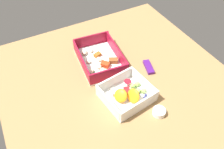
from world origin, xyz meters
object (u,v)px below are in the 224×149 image
(candy_bar, at_px, (149,67))
(paper_cup_liner, at_px, (159,112))
(pasta_container, at_px, (100,59))
(fruit_bowl, at_px, (127,94))

(candy_bar, relative_size, paper_cup_liner, 1.70)
(pasta_container, height_order, fruit_bowl, fruit_bowl)
(fruit_bowl, relative_size, paper_cup_liner, 4.10)
(paper_cup_liner, bearing_deg, fruit_bowl, -151.93)
(candy_bar, xyz_separation_m, paper_cup_liner, (0.18, -0.09, 0.00))
(fruit_bowl, distance_m, candy_bar, 0.16)
(pasta_container, bearing_deg, fruit_bowl, 7.82)
(fruit_bowl, bearing_deg, candy_bar, 119.18)
(pasta_container, distance_m, paper_cup_liner, 0.31)
(pasta_container, relative_size, fruit_bowl, 1.34)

